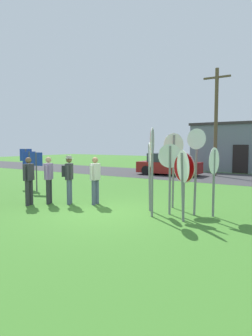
% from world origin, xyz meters
% --- Properties ---
extents(ground_plane, '(80.00, 80.00, 0.00)m').
position_xyz_m(ground_plane, '(0.00, 0.00, 0.00)').
color(ground_plane, '#3D7528').
extents(street_asphalt, '(60.00, 6.40, 0.01)m').
position_xyz_m(street_asphalt, '(0.00, 11.97, 0.00)').
color(street_asphalt, '#38383A').
rests_on(street_asphalt, ground).
extents(building_background, '(8.03, 4.78, 3.81)m').
position_xyz_m(building_background, '(0.41, 17.85, 1.91)').
color(building_background, slate).
rests_on(building_background, ground).
extents(utility_pole, '(1.80, 0.24, 7.17)m').
position_xyz_m(utility_pole, '(-0.62, 12.92, 3.76)').
color(utility_pole, brown).
rests_on(utility_pole, ground).
extents(parked_car_on_street, '(4.38, 2.17, 1.51)m').
position_xyz_m(parked_car_on_street, '(-3.51, 11.69, 0.69)').
color(parked_car_on_street, maroon).
rests_on(parked_car_on_street, ground).
extents(stop_sign_leaning_left, '(0.66, 0.66, 1.99)m').
position_xyz_m(stop_sign_leaning_left, '(2.46, 0.40, 1.35)').
color(stop_sign_leaning_left, slate).
rests_on(stop_sign_leaning_left, ground).
extents(stop_sign_tallest, '(0.82, 0.40, 1.92)m').
position_xyz_m(stop_sign_tallest, '(2.30, 0.82, 1.30)').
color(stop_sign_tallest, slate).
rests_on(stop_sign_tallest, ground).
extents(stop_sign_rear_right, '(0.08, 0.79, 2.05)m').
position_xyz_m(stop_sign_rear_right, '(2.98, 1.45, 1.40)').
color(stop_sign_rear_right, slate).
rests_on(stop_sign_rear_right, ground).
extents(stop_sign_far_back, '(0.45, 0.66, 2.51)m').
position_xyz_m(stop_sign_far_back, '(1.46, 1.91, 1.72)').
color(stop_sign_far_back, slate).
rests_on(stop_sign_far_back, ground).
extents(stop_sign_nearest, '(0.68, 0.29, 2.15)m').
position_xyz_m(stop_sign_nearest, '(1.78, 0.99, 1.46)').
color(stop_sign_nearest, slate).
rests_on(stop_sign_nearest, ground).
extents(stop_sign_center_cluster, '(0.62, 0.17, 2.61)m').
position_xyz_m(stop_sign_center_cluster, '(2.46, 1.36, 1.72)').
color(stop_sign_center_cluster, slate).
rests_on(stop_sign_center_cluster, ground).
extents(stop_sign_leaning_right, '(0.29, 0.74, 2.64)m').
position_xyz_m(stop_sign_leaning_right, '(1.48, 0.42, 1.81)').
color(stop_sign_leaning_right, slate).
rests_on(stop_sign_leaning_right, ground).
extents(stop_sign_low_front, '(0.47, 0.68, 2.21)m').
position_xyz_m(stop_sign_low_front, '(1.04, 1.06, 1.52)').
color(stop_sign_low_front, slate).
rests_on(stop_sign_low_front, ground).
extents(person_holding_notes, '(0.26, 0.57, 1.69)m').
position_xyz_m(person_holding_notes, '(-1.08, 0.88, 0.95)').
color(person_holding_notes, '#4C5670').
rests_on(person_holding_notes, ground).
extents(person_with_sunhat, '(0.37, 0.51, 1.69)m').
position_xyz_m(person_with_sunhat, '(-2.56, 0.06, 0.95)').
color(person_with_sunhat, '#2D2D33').
rests_on(person_with_sunhat, ground).
extents(person_in_teal, '(0.46, 0.50, 1.74)m').
position_xyz_m(person_in_teal, '(-1.93, 0.42, 1.01)').
color(person_in_teal, '#4C5670').
rests_on(person_in_teal, ground).
extents(person_near_signs, '(0.31, 0.55, 1.69)m').
position_xyz_m(person_near_signs, '(-2.92, -0.53, 0.95)').
color(person_near_signs, '#2D2D33').
rests_on(person_near_signs, ground).
extents(info_panel_leftmost, '(0.53, 0.33, 1.91)m').
position_xyz_m(info_panel_leftmost, '(-6.62, 2.19, 1.32)').
color(info_panel_leftmost, '#4C4C51').
rests_on(info_panel_leftmost, ground).
extents(info_panel_middle, '(0.30, 0.54, 1.80)m').
position_xyz_m(info_panel_middle, '(-5.97, 1.88, 1.24)').
color(info_panel_middle, '#4C4C51').
rests_on(info_panel_middle, ground).
extents(info_panel_rightmost, '(0.56, 0.26, 1.78)m').
position_xyz_m(info_panel_rightmost, '(-5.07, 1.56, 1.23)').
color(info_panel_rightmost, '#4C4C51').
rests_on(info_panel_rightmost, ground).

